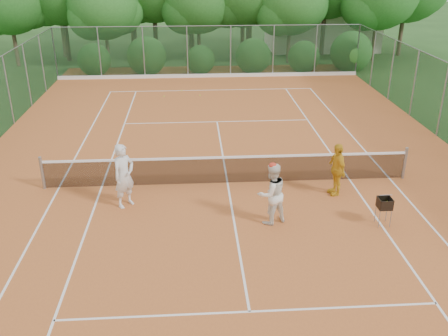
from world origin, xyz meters
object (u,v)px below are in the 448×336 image
Objects in this scene: player_white at (124,176)px; ball_hopper at (385,204)px; player_center_grp at (272,194)px; player_yellow at (337,169)px.

ball_hopper is (7.30, -1.64, -0.33)m from player_white.
player_center_grp is (4.19, -1.30, -0.08)m from player_white.
player_white is at bearing -95.64° from player_yellow.
player_center_grp is 2.22× the size of ball_hopper.
player_white reaches higher than ball_hopper.
player_center_grp is at bearing -63.06° from player_yellow.
ball_hopper is (3.11, -0.34, -0.25)m from player_center_grp.
player_white is 7.49m from ball_hopper.
player_center_grp reaches higher than player_yellow.
player_white is 4.39m from player_center_grp.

